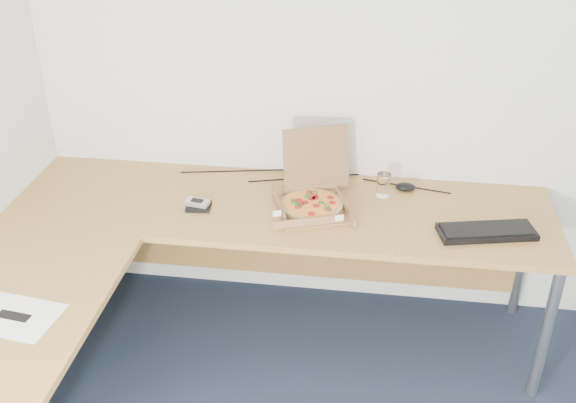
# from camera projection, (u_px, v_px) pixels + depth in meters

# --- Properties ---
(room_shell) EXTENTS (3.50, 3.50, 2.50)m
(room_shell) POSITION_uv_depth(u_px,v_px,m) (401.00, 322.00, 1.61)
(room_shell) COLOR silver
(room_shell) RESTS_ON ground
(desk) EXTENTS (2.50, 2.20, 0.73)m
(desk) POSITION_uv_depth(u_px,v_px,m) (189.00, 256.00, 2.81)
(desk) COLOR #B07E3D
(desk) RESTS_ON ground
(pizza_box) EXTENTS (0.32, 0.37, 0.32)m
(pizza_box) POSITION_uv_depth(u_px,v_px,m) (312.00, 200.00, 3.09)
(pizza_box) COLOR olive
(pizza_box) RESTS_ON desk
(drinking_glass) EXTENTS (0.06, 0.06, 0.11)m
(drinking_glass) POSITION_uv_depth(u_px,v_px,m) (383.00, 185.00, 3.18)
(drinking_glass) COLOR silver
(drinking_glass) RESTS_ON desk
(keyboard) EXTENTS (0.44, 0.23, 0.03)m
(keyboard) POSITION_uv_depth(u_px,v_px,m) (487.00, 232.00, 2.90)
(keyboard) COLOR black
(keyboard) RESTS_ON desk
(mouse) EXTENTS (0.10, 0.07, 0.03)m
(mouse) POSITION_uv_depth(u_px,v_px,m) (406.00, 187.00, 3.24)
(mouse) COLOR black
(mouse) RESTS_ON desk
(wallet) EXTENTS (0.12, 0.10, 0.02)m
(wallet) POSITION_uv_depth(u_px,v_px,m) (199.00, 206.00, 3.10)
(wallet) COLOR black
(wallet) RESTS_ON desk
(phone) EXTENTS (0.11, 0.07, 0.02)m
(phone) POSITION_uv_depth(u_px,v_px,m) (197.00, 203.00, 3.09)
(phone) COLOR #B2B5BA
(phone) RESTS_ON wallet
(paper_sheet) EXTENTS (0.34, 0.26, 0.00)m
(paper_sheet) POSITION_uv_depth(u_px,v_px,m) (14.00, 316.00, 2.43)
(paper_sheet) COLOR white
(paper_sheet) RESTS_ON desk
(cable_bundle) EXTENTS (0.65, 0.13, 0.01)m
(cable_bundle) POSITION_uv_depth(u_px,v_px,m) (308.00, 178.00, 3.35)
(cable_bundle) COLOR black
(cable_bundle) RESTS_ON desk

